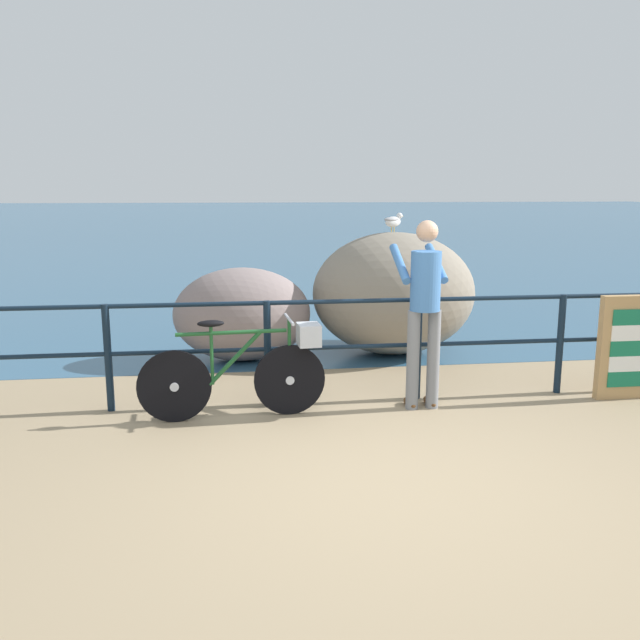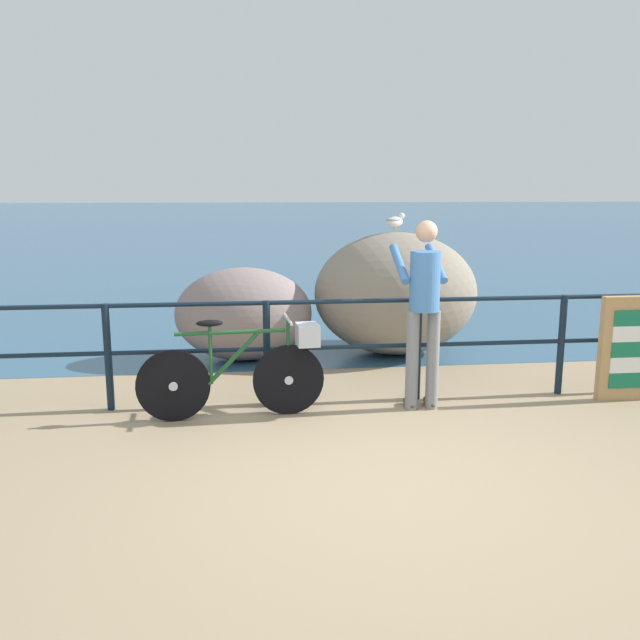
{
  "view_description": "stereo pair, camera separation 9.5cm",
  "coord_description": "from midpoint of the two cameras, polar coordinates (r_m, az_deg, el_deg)",
  "views": [
    {
      "loc": [
        -1.02,
        -4.37,
        2.07
      ],
      "look_at": [
        -0.18,
        2.18,
        0.74
      ],
      "focal_mm": 37.0,
      "sensor_mm": 36.0,
      "label": 1
    },
    {
      "loc": [
        -0.93,
        -4.38,
        2.07
      ],
      "look_at": [
        -0.18,
        2.18,
        0.74
      ],
      "focal_mm": 37.0,
      "sensor_mm": 36.0,
      "label": 2
    }
  ],
  "objects": [
    {
      "name": "promenade_railing",
      "position": [
        6.39,
        1.66,
        -1.56
      ],
      "size": [
        7.49,
        0.07,
        1.02
      ],
      "color": "black",
      "rests_on": "ground_plane"
    },
    {
      "name": "bicycle",
      "position": [
        6.03,
        -6.6,
        -4.14
      ],
      "size": [
        1.7,
        0.48,
        0.92
      ],
      "rotation": [
        0.0,
        0.0,
        0.07
      ],
      "color": "black",
      "rests_on": "ground_plane"
    },
    {
      "name": "ground_plane",
      "position": [
        24.48,
        -5.03,
        6.35
      ],
      "size": [
        120.0,
        120.0,
        0.1
      ],
      "primitive_type": "cube",
      "color": "#937F60"
    },
    {
      "name": "sea_surface",
      "position": [
        52.38,
        -6.31,
        9.02
      ],
      "size": [
        120.0,
        90.0,
        0.01
      ],
      "primitive_type": "cube",
      "color": "#2D5675",
      "rests_on": "ground_plane"
    },
    {
      "name": "breakwater_boulder_main",
      "position": [
        8.35,
        6.04,
        2.32
      ],
      "size": [
        2.05,
        1.73,
        1.53
      ],
      "color": "gray",
      "rests_on": "ground"
    },
    {
      "name": "person_at_railing",
      "position": [
        6.2,
        8.56,
        1.25
      ],
      "size": [
        0.46,
        0.64,
        1.78
      ],
      "rotation": [
        0.0,
        0.0,
        1.61
      ],
      "color": "slate",
      "rests_on": "ground_plane"
    },
    {
      "name": "seagull",
      "position": [
        8.28,
        6.01,
        8.54
      ],
      "size": [
        0.32,
        0.25,
        0.23
      ],
      "rotation": [
        0.0,
        0.0,
        0.6
      ],
      "color": "gold",
      "rests_on": "breakwater_boulder_main"
    },
    {
      "name": "folded_deckchair_stack",
      "position": [
        7.23,
        25.51,
        -2.12
      ],
      "size": [
        0.84,
        0.1,
        1.04
      ],
      "color": "tan",
      "rests_on": "ground_plane"
    },
    {
      "name": "breakwater_boulder_left",
      "position": [
        8.03,
        -7.09,
        0.49
      ],
      "size": [
        1.66,
        1.1,
        1.13
      ],
      "color": "gray",
      "rests_on": "ground"
    }
  ]
}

